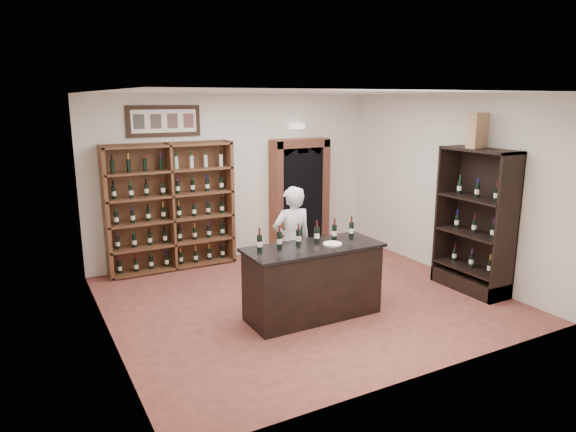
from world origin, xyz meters
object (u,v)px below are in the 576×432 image
at_px(wine_crate, 477,131).
at_px(wine_shelf, 170,207).
at_px(tasting_counter, 313,282).
at_px(shopkeeper, 292,242).
at_px(side_cabinet, 474,243).
at_px(counter_bottle_0, 260,243).

bearing_deg(wine_crate, wine_shelf, 126.31).
bearing_deg(wine_shelf, wine_crate, -39.52).
relative_size(tasting_counter, shopkeeper, 1.12).
bearing_deg(side_cabinet, tasting_counter, 173.72).
xyz_separation_m(tasting_counter, shopkeeper, (0.11, 0.79, 0.35)).
bearing_deg(wine_crate, tasting_counter, 161.59).
distance_m(wine_shelf, side_cabinet, 5.02).
height_order(tasting_counter, counter_bottle_0, counter_bottle_0).
bearing_deg(wine_shelf, counter_bottle_0, -82.23).
relative_size(shopkeeper, wine_crate, 3.26).
xyz_separation_m(counter_bottle_0, side_cabinet, (3.44, -0.45, -0.35)).
distance_m(tasting_counter, side_cabinet, 2.75).
distance_m(wine_shelf, wine_crate, 5.11).
bearing_deg(wine_shelf, tasting_counter, -69.44).
relative_size(wine_shelf, side_cabinet, 1.00).
bearing_deg(wine_shelf, side_cabinet, -40.21).
bearing_deg(wine_shelf, shopkeeper, -60.46).
xyz_separation_m(shopkeeper, wine_crate, (2.58, -0.99, 1.62)).
distance_m(counter_bottle_0, shopkeeper, 1.09).
bearing_deg(tasting_counter, side_cabinet, -6.28).
bearing_deg(tasting_counter, wine_shelf, 110.56).
bearing_deg(shopkeeper, wine_crate, 161.98).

